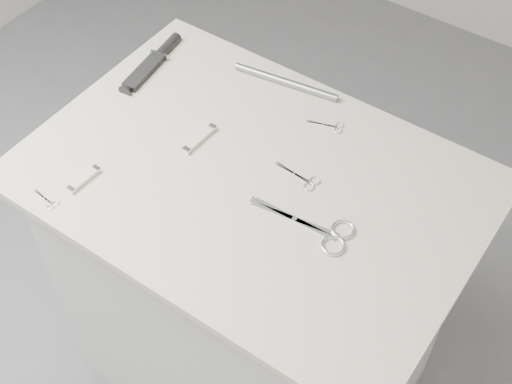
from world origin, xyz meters
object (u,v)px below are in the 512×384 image
Objects in this scene: tiny_scissors at (48,201)px; metal_rail at (286,82)px; large_shears at (322,231)px; pocket_knife_a at (200,139)px; sheathed_knife at (155,60)px; plinth at (253,291)px; pocket_knife_b at (84,179)px; embroidery_scissors_a at (304,179)px; embroidery_scissors_b at (331,126)px.

tiny_scissors is 0.64m from metal_rail.
pocket_knife_a reaches higher than large_shears.
sheathed_knife is (-0.11, 0.48, 0.01)m from tiny_scissors.
plinth is 0.67m from sheathed_knife.
sheathed_knife is (-0.63, 0.22, 0.01)m from large_shears.
metal_rail is at bearing -17.27° from pocket_knife_b.
plinth is 8.58× the size of pocket_knife_a.
embroidery_scissors_a is 1.26× the size of pocket_knife_b.
sheathed_knife is 2.19× the size of pocket_knife_a.
tiny_scissors is (-0.41, -0.36, -0.00)m from embroidery_scissors_a.
tiny_scissors is at bearing -174.54° from sheathed_knife.
pocket_knife_a is 1.20× the size of pocket_knife_b.
pocket_knife_b is at bearing -110.03° from metal_rail.
large_shears is at bearing -38.71° from embroidery_scissors_a.
sheathed_knife is 0.31m from pocket_knife_a.
metal_rail is (0.21, 0.60, 0.01)m from tiny_scissors.
plinth is 3.95× the size of large_shears.
embroidery_scissors_b reaches higher than plinth.
pocket_knife_b reaches higher than embroidery_scissors_a.
pocket_knife_a is at bearing -101.68° from metal_rail.
embroidery_scissors_a is at bearing -110.07° from sheathed_knife.
embroidery_scissors_a is 0.48× the size of sheathed_knife.
pocket_knife_a is (0.26, -0.15, -0.00)m from sheathed_knife.
embroidery_scissors_a is at bearing -49.44° from metal_rail.
embroidery_scissors_b is at bearing -20.45° from metal_rail.
sheathed_knife is at bearing 170.91° from embroidery_scissors_a.
large_shears is at bearing 33.30° from tiny_scissors.
metal_rail is (-0.11, 0.30, 0.48)m from plinth.
metal_rail is at bearing 77.01° from tiny_scissors.
tiny_scissors is 0.50m from sheathed_knife.
embroidery_scissors_b is (-0.04, 0.18, -0.00)m from embroidery_scissors_a.
pocket_knife_a is (-0.16, 0.02, 0.48)m from plinth.
pocket_knife_a is (-0.26, -0.04, 0.00)m from embroidery_scissors_a.
embroidery_scissors_a and tiny_scissors have the same top height.
pocket_knife_a is at bearing 71.18° from tiny_scissors.
metal_rail reaches higher than embroidery_scissors_a.
pocket_knife_a reaches higher than embroidery_scissors_a.
tiny_scissors is at bearing -142.77° from embroidery_scissors_b.
embroidery_scissors_b is 0.32× the size of metal_rail.
large_shears is at bearing -67.50° from pocket_knife_b.
tiny_scissors is (-0.32, -0.31, 0.47)m from plinth.
tiny_scissors is at bearing -109.30° from metal_rail.
pocket_knife_b is 0.32× the size of metal_rail.
pocket_knife_a is (-0.37, 0.06, 0.00)m from large_shears.
sheathed_knife is at bearing -159.66° from metal_rail.
sheathed_knife reaches higher than plinth.
embroidery_scissors_b is 0.83× the size of pocket_knife_a.
plinth is 0.52m from large_shears.
metal_rail is (-0.20, 0.24, 0.01)m from embroidery_scissors_a.
tiny_scissors is 0.30× the size of sheathed_knife.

